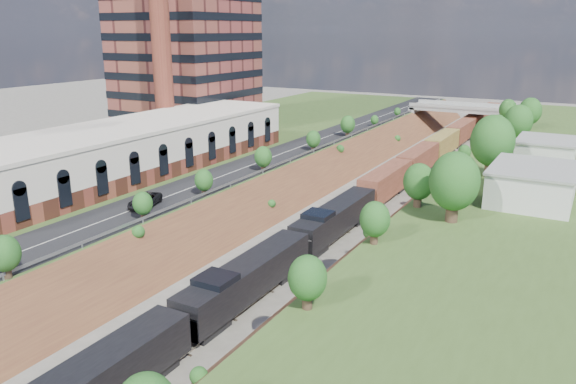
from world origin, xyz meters
The scene contains 16 objects.
platform_left centered at (-33.00, 60.00, 2.50)m, with size 44.00×180.00×5.00m, color #3D5724.
embankment_left centered at (-11.00, 60.00, 0.00)m, with size 7.07×180.00×7.07m, color brown.
embankment_right centered at (11.00, 60.00, 0.00)m, with size 7.07×180.00×7.07m, color brown.
rail_left_track centered at (-2.60, 60.00, 0.09)m, with size 1.58×180.00×0.18m, color gray.
rail_right_track centered at (2.60, 60.00, 0.09)m, with size 1.58×180.00×0.18m, color gray.
road centered at (-15.50, 60.00, 5.05)m, with size 8.00×180.00×0.10m, color black.
guardrail centered at (-11.40, 59.80, 5.55)m, with size 0.10×171.00×0.70m.
commercial_building centered at (-28.00, 38.00, 8.51)m, with size 14.30×62.30×7.00m.
smokestack centered at (-36.00, 56.00, 25.00)m, with size 3.20×3.20×40.00m, color brown.
overpass centered at (0.00, 122.00, 4.92)m, with size 24.50×8.30×7.40m.
white_building_near centered at (23.50, 52.00, 7.00)m, with size 9.00×12.00×4.00m, color silver.
white_building_far centered at (23.00, 74.00, 6.80)m, with size 8.00×10.00×3.60m, color silver.
tree_right_large centered at (17.00, 40.00, 9.38)m, with size 5.25×5.25×7.61m.
tree_left_crest centered at (-11.80, 20.00, 7.04)m, with size 2.45×2.45×3.55m.
freight_train centered at (2.60, 75.56, 2.67)m, with size 3.14×159.72×4.67m.
suv centered at (-15.06, 27.87, 5.84)m, with size 2.46×5.35×1.49m, color black.
Camera 1 is at (29.28, -17.99, 24.71)m, focal length 35.00 mm.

